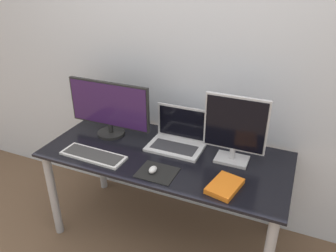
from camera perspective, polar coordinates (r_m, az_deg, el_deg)
wall_back at (r=2.38m, az=3.79°, el=11.33°), size 7.00×0.05×2.50m
desk at (r=2.28m, az=-0.46°, el=-7.36°), size 1.65×0.74×0.72m
monitor_left at (r=2.40m, az=-10.23°, el=3.12°), size 0.64×0.20×0.41m
monitor_right at (r=2.07m, az=11.57°, el=-0.52°), size 0.39×0.15×0.45m
laptop at (r=2.29m, az=1.77°, el=-1.91°), size 0.38×0.26×0.26m
keyboard at (r=2.24m, az=-12.88°, el=-5.01°), size 0.45×0.17×0.02m
mousepad at (r=2.03m, az=-1.90°, el=-8.10°), size 0.23×0.20×0.00m
mouse at (r=2.02m, az=-2.66°, el=-7.59°), size 0.04×0.07×0.04m
book at (r=1.92m, az=9.85°, el=-10.27°), size 0.19×0.25×0.03m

